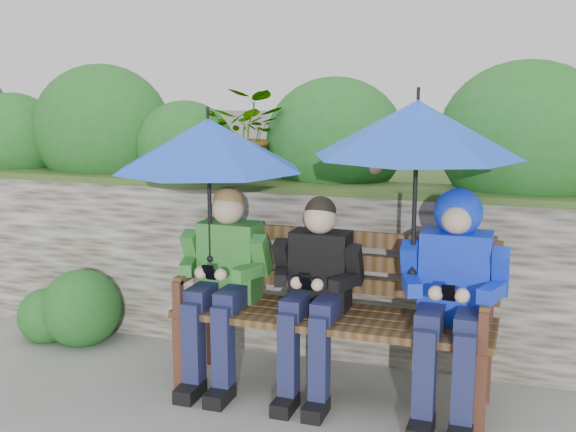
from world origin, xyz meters
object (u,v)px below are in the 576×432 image
(park_bench, at_px, (335,302))
(umbrella_right, at_px, (417,129))
(boy_middle, at_px, (315,286))
(boy_right, at_px, (453,285))
(boy_left, at_px, (223,276))
(umbrella_left, at_px, (208,145))

(park_bench, xyz_separation_m, umbrella_right, (0.41, -0.07, 0.92))
(boy_middle, bearing_deg, boy_right, 0.44)
(park_bench, relative_size, boy_right, 1.47)
(park_bench, height_order, boy_left, boy_left)
(park_bench, distance_m, boy_right, 0.64)
(umbrella_left, xyz_separation_m, umbrella_right, (1.09, -0.01, 0.11))
(park_bench, relative_size, umbrella_left, 1.61)
(boy_middle, height_order, umbrella_left, umbrella_left)
(umbrella_left, height_order, umbrella_right, umbrella_right)
(boy_right, height_order, umbrella_right, umbrella_right)
(umbrella_right, bearing_deg, umbrella_left, 179.68)
(umbrella_right, bearing_deg, boy_middle, -179.65)
(park_bench, height_order, boy_middle, boy_middle)
(boy_right, relative_size, umbrella_right, 1.12)
(boy_left, height_order, boy_middle, boy_left)
(park_bench, relative_size, umbrella_right, 1.64)
(boy_middle, xyz_separation_m, boy_right, (0.70, 0.01, 0.07))
(park_bench, distance_m, umbrella_left, 1.06)
(park_bench, relative_size, boy_left, 1.54)
(boy_middle, xyz_separation_m, umbrella_right, (0.50, 0.00, 0.82))
(umbrella_left, bearing_deg, boy_right, -0.16)
(umbrella_right, bearing_deg, boy_right, 0.67)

